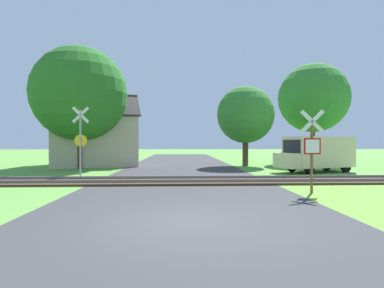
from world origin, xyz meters
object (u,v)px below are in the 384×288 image
object	(u,v)px
tree_far	(313,98)
crossing_sign_far	(80,138)
tree_left	(80,94)
tree_right	(245,115)
house	(97,139)
stop_sign_near	(312,147)
mail_truck	(316,153)

from	to	relation	value
tree_far	crossing_sign_far	bearing A→B (deg)	-148.64
tree_left	tree_right	bearing A→B (deg)	8.17
house	tree_far	size ratio (longest dim) A/B	0.87
stop_sign_near	tree_left	world-z (taller)	tree_left
tree_right	mail_truck	distance (m)	6.91
house	tree_left	world-z (taller)	tree_left
tree_right	mail_truck	bearing A→B (deg)	-57.87
tree_left	tree_far	world-z (taller)	tree_far
crossing_sign_far	tree_far	bearing A→B (deg)	27.34
crossing_sign_far	house	bearing A→B (deg)	96.13
stop_sign_near	tree_far	xyz separation A→B (m)	(7.16, 15.69, 4.18)
tree_far	mail_truck	xyz separation A→B (m)	(-3.43, -8.02, -4.66)
tree_left	tree_far	bearing A→B (deg)	13.14
stop_sign_near	house	size ratio (longest dim) A/B	0.39
tree_right	mail_truck	xyz separation A→B (m)	(3.34, -5.32, -2.87)
crossing_sign_far	tree_right	size ratio (longest dim) A/B	0.59
tree_right	tree_left	distance (m)	12.72
stop_sign_near	tree_right	xyz separation A→B (m)	(0.39, 12.98, 2.39)
crossing_sign_far	tree_far	xyz separation A→B (m)	(17.28, 10.53, 3.77)
tree_left	tree_far	size ratio (longest dim) A/B	0.98
house	tree_left	size ratio (longest dim) A/B	0.89
house	mail_truck	bearing A→B (deg)	-36.01
tree_far	mail_truck	bearing A→B (deg)	-113.15
tree_right	tree_left	bearing A→B (deg)	-171.83
crossing_sign_far	tree_left	bearing A→B (deg)	104.48
house	tree_far	xyz separation A→B (m)	(18.89, 1.52, 3.73)
stop_sign_near	tree_left	size ratio (longest dim) A/B	0.35
house	tree_right	size ratio (longest dim) A/B	1.22
tree_right	tree_left	xyz separation A→B (m)	(-12.53, -1.80, 1.30)
tree_left	mail_truck	distance (m)	16.78
tree_right	tree_far	distance (m)	7.51
stop_sign_near	mail_truck	size ratio (longest dim) A/B	0.59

